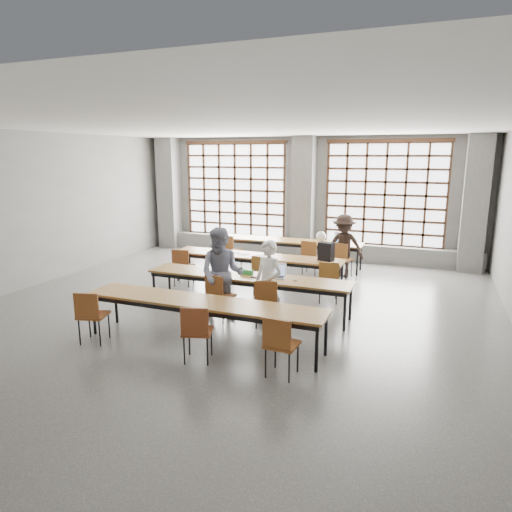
{
  "coord_description": "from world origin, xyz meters",
  "views": [
    {
      "loc": [
        3.51,
        -7.6,
        2.98
      ],
      "look_at": [
        0.4,
        0.4,
        1.07
      ],
      "focal_mm": 32.0,
      "sensor_mm": 36.0,
      "label": 1
    }
  ],
  "objects_px": {
    "desk_row_a": "(288,242)",
    "chair_near_left": "(91,312)",
    "chair_mid_left": "(182,263)",
    "chair_near_right": "(280,341)",
    "chair_front_right": "(267,298)",
    "mouse": "(295,280)",
    "student_back": "(344,246)",
    "chair_mid_right": "(329,278)",
    "chair_back_mid": "(310,254)",
    "plastic_bag": "(321,237)",
    "green_box": "(247,272)",
    "phone": "(254,277)",
    "backpack": "(326,251)",
    "laptop_back": "(339,240)",
    "desk_row_c": "(247,279)",
    "student_female": "(222,274)",
    "chair_near_mid": "(196,328)",
    "chair_mid_centre": "(263,271)",
    "desk_row_b": "(257,258)",
    "chair_front_left": "(218,293)",
    "laptop_front": "(276,274)",
    "chair_back_right": "(341,256)",
    "desk_row_d": "(203,305)",
    "student_male": "(268,283)",
    "chair_back_left": "(230,248)",
    "red_pouch": "(93,312)"
  },
  "relations": [
    {
      "from": "chair_back_mid",
      "to": "laptop_front",
      "type": "bearing_deg",
      "value": -87.42
    },
    {
      "from": "chair_mid_left",
      "to": "chair_back_mid",
      "type": "bearing_deg",
      "value": 39.95
    },
    {
      "from": "student_male",
      "to": "mouse",
      "type": "distance_m",
      "value": 0.59
    },
    {
      "from": "desk_row_d",
      "to": "desk_row_c",
      "type": "bearing_deg",
      "value": 87.32
    },
    {
      "from": "chair_front_left",
      "to": "chair_near_left",
      "type": "distance_m",
      "value": 2.21
    },
    {
      "from": "chair_front_left",
      "to": "student_female",
      "type": "height_order",
      "value": "student_female"
    },
    {
      "from": "desk_row_b",
      "to": "plastic_bag",
      "type": "distance_m",
      "value": 2.36
    },
    {
      "from": "desk_row_c",
      "to": "chair_back_mid",
      "type": "bearing_deg",
      "value": 82.82
    },
    {
      "from": "desk_row_b",
      "to": "chair_back_mid",
      "type": "distance_m",
      "value": 1.71
    },
    {
      "from": "chair_back_right",
      "to": "chair_back_mid",
      "type": "bearing_deg",
      "value": -179.87
    },
    {
      "from": "chair_mid_centre",
      "to": "chair_front_right",
      "type": "height_order",
      "value": "same"
    },
    {
      "from": "chair_mid_left",
      "to": "chair_near_right",
      "type": "xyz_separation_m",
      "value": [
        3.49,
        -3.41,
        0.0
      ]
    },
    {
      "from": "chair_front_right",
      "to": "mouse",
      "type": "relative_size",
      "value": 8.98
    },
    {
      "from": "chair_back_mid",
      "to": "plastic_bag",
      "type": "height_order",
      "value": "plastic_bag"
    },
    {
      "from": "desk_row_d",
      "to": "chair_near_right",
      "type": "distance_m",
      "value": 1.63
    },
    {
      "from": "desk_row_c",
      "to": "plastic_bag",
      "type": "relative_size",
      "value": 13.99
    },
    {
      "from": "chair_mid_left",
      "to": "chair_mid_right",
      "type": "distance_m",
      "value": 3.4
    },
    {
      "from": "student_female",
      "to": "plastic_bag",
      "type": "bearing_deg",
      "value": 69.36
    },
    {
      "from": "mouse",
      "to": "chair_near_right",
      "type": "bearing_deg",
      "value": -78.45
    },
    {
      "from": "chair_mid_left",
      "to": "chair_mid_centre",
      "type": "bearing_deg",
      "value": 0.02
    },
    {
      "from": "student_back",
      "to": "laptop_back",
      "type": "xyz_separation_m",
      "value": [
        -0.23,
        0.61,
        0.01
      ]
    },
    {
      "from": "chair_mid_right",
      "to": "chair_front_left",
      "type": "height_order",
      "value": "same"
    },
    {
      "from": "chair_mid_centre",
      "to": "backpack",
      "type": "distance_m",
      "value": 1.45
    },
    {
      "from": "chair_front_right",
      "to": "chair_near_right",
      "type": "height_order",
      "value": "same"
    },
    {
      "from": "backpack",
      "to": "laptop_back",
      "type": "bearing_deg",
      "value": 109.04
    },
    {
      "from": "chair_back_mid",
      "to": "chair_mid_right",
      "type": "xyz_separation_m",
      "value": [
        0.93,
        -2.08,
        0.0
      ]
    },
    {
      "from": "desk_row_b",
      "to": "chair_front_right",
      "type": "xyz_separation_m",
      "value": [
        1.11,
        -2.37,
        -0.13
      ]
    },
    {
      "from": "desk_row_a",
      "to": "mouse",
      "type": "xyz_separation_m",
      "value": [
        1.34,
        -3.84,
        0.08
      ]
    },
    {
      "from": "chair_mid_left",
      "to": "laptop_back",
      "type": "distance_m",
      "value": 4.16
    },
    {
      "from": "chair_back_mid",
      "to": "student_back",
      "type": "height_order",
      "value": "student_back"
    },
    {
      "from": "student_female",
      "to": "laptop_back",
      "type": "relative_size",
      "value": 3.97
    },
    {
      "from": "chair_back_right",
      "to": "chair_near_right",
      "type": "relative_size",
      "value": 1.0
    },
    {
      "from": "chair_mid_left",
      "to": "mouse",
      "type": "relative_size",
      "value": 8.98
    },
    {
      "from": "chair_near_mid",
      "to": "phone",
      "type": "relative_size",
      "value": 6.77
    },
    {
      "from": "chair_front_left",
      "to": "plastic_bag",
      "type": "xyz_separation_m",
      "value": [
        0.83,
        4.49,
        0.34
      ]
    },
    {
      "from": "desk_row_c",
      "to": "mouse",
      "type": "distance_m",
      "value": 0.95
    },
    {
      "from": "chair_front_right",
      "to": "chair_near_left",
      "type": "bearing_deg",
      "value": -144.85
    },
    {
      "from": "chair_front_left",
      "to": "red_pouch",
      "type": "distance_m",
      "value": 2.16
    },
    {
      "from": "chair_mid_right",
      "to": "chair_front_right",
      "type": "height_order",
      "value": "same"
    },
    {
      "from": "chair_mid_left",
      "to": "chair_near_right",
      "type": "relative_size",
      "value": 1.0
    },
    {
      "from": "desk_row_d",
      "to": "student_male",
      "type": "bearing_deg",
      "value": 59.97
    },
    {
      "from": "desk_row_a",
      "to": "chair_near_left",
      "type": "distance_m",
      "value": 6.27
    },
    {
      "from": "student_back",
      "to": "chair_mid_right",
      "type": "bearing_deg",
      "value": -82.08
    },
    {
      "from": "desk_row_a",
      "to": "chair_near_left",
      "type": "xyz_separation_m",
      "value": [
        -1.37,
        -6.12,
        -0.13
      ]
    },
    {
      "from": "desk_row_a",
      "to": "green_box",
      "type": "bearing_deg",
      "value": -84.8
    },
    {
      "from": "chair_back_left",
      "to": "student_male",
      "type": "relative_size",
      "value": 0.57
    },
    {
      "from": "chair_mid_left",
      "to": "laptop_front",
      "type": "bearing_deg",
      "value": -20.98
    },
    {
      "from": "chair_near_left",
      "to": "phone",
      "type": "bearing_deg",
      "value": 48.61
    },
    {
      "from": "student_back",
      "to": "chair_mid_centre",
      "type": "bearing_deg",
      "value": -115.97
    },
    {
      "from": "chair_mid_left",
      "to": "desk_row_c",
      "type": "bearing_deg",
      "value": -28.18
    }
  ]
}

